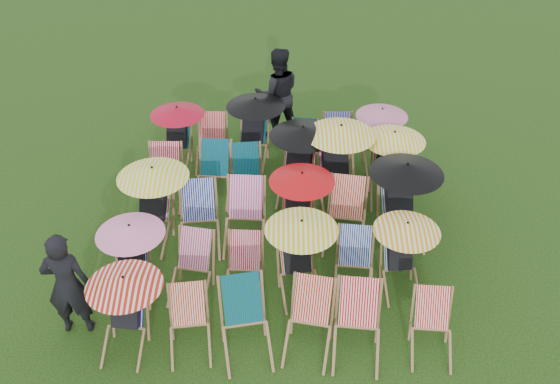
{
  "coord_description": "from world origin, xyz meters",
  "views": [
    {
      "loc": [
        0.11,
        -7.84,
        6.82
      ],
      "look_at": [
        0.08,
        0.18,
        0.9
      ],
      "focal_mm": 40.0,
      "sensor_mm": 36.0,
      "label": 1
    }
  ],
  "objects_px": {
    "person_rear": "(278,93)",
    "person_left": "(67,284)",
    "deckchair_0": "(124,313)",
    "deckchair_29": "(379,137)",
    "deckchair_5": "(433,329)"
  },
  "relations": [
    {
      "from": "deckchair_0",
      "to": "deckchair_29",
      "type": "height_order",
      "value": "deckchair_0"
    },
    {
      "from": "deckchair_0",
      "to": "deckchair_5",
      "type": "xyz_separation_m",
      "value": [
        4.1,
        -0.09,
        -0.21
      ]
    },
    {
      "from": "person_rear",
      "to": "person_left",
      "type": "bearing_deg",
      "value": 53.48
    },
    {
      "from": "deckchair_5",
      "to": "person_left",
      "type": "xyz_separation_m",
      "value": [
        -4.9,
        0.39,
        0.43
      ]
    },
    {
      "from": "person_rear",
      "to": "deckchair_29",
      "type": "bearing_deg",
      "value": 141.66
    },
    {
      "from": "deckchair_29",
      "to": "person_rear",
      "type": "xyz_separation_m",
      "value": [
        -1.94,
        1.1,
        0.34
      ]
    },
    {
      "from": "deckchair_5",
      "to": "deckchair_29",
      "type": "xyz_separation_m",
      "value": [
        -0.16,
        4.6,
        0.19
      ]
    },
    {
      "from": "person_left",
      "to": "person_rear",
      "type": "relative_size",
      "value": 0.89
    },
    {
      "from": "deckchair_5",
      "to": "deckchair_29",
      "type": "distance_m",
      "value": 4.6
    },
    {
      "from": "deckchair_29",
      "to": "deckchair_0",
      "type": "bearing_deg",
      "value": -136.72
    },
    {
      "from": "deckchair_0",
      "to": "person_rear",
      "type": "bearing_deg",
      "value": 76.78
    },
    {
      "from": "deckchair_0",
      "to": "deckchair_5",
      "type": "relative_size",
      "value": 1.41
    },
    {
      "from": "deckchair_0",
      "to": "deckchair_29",
      "type": "distance_m",
      "value": 5.99
    },
    {
      "from": "deckchair_29",
      "to": "person_left",
      "type": "xyz_separation_m",
      "value": [
        -4.74,
        -4.2,
        0.24
      ]
    },
    {
      "from": "deckchair_29",
      "to": "person_rear",
      "type": "bearing_deg",
      "value": 144.8
    }
  ]
}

